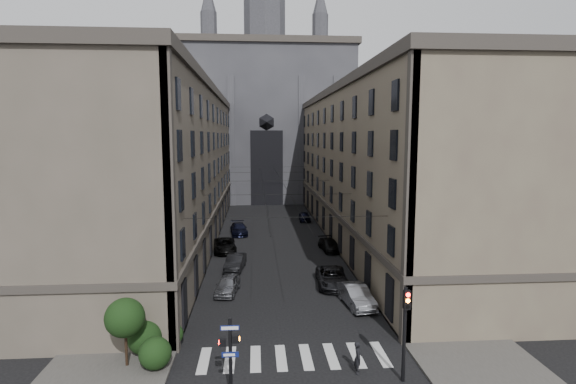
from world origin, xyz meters
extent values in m
cube|color=#383533|center=(-10.50, 36.00, 0.07)|extent=(7.00, 80.00, 0.15)
cube|color=#383533|center=(10.50, 36.00, 0.07)|extent=(7.00, 80.00, 0.15)
cube|color=beige|center=(0.00, 5.00, 0.01)|extent=(11.00, 3.20, 0.01)
cube|color=#4E483C|center=(-13.50, 36.00, 9.00)|extent=(13.00, 60.00, 18.00)
cube|color=#38332D|center=(-13.50, 36.00, 18.40)|extent=(13.60, 60.60, 0.90)
cube|color=#38332D|center=(-13.50, 36.00, 4.20)|extent=(13.40, 60.30, 0.50)
cube|color=brown|center=(13.50, 36.00, 9.00)|extent=(13.00, 60.00, 18.00)
cube|color=#38332D|center=(13.50, 36.00, 18.40)|extent=(13.60, 60.60, 0.90)
cube|color=#38332D|center=(13.50, 36.00, 4.20)|extent=(13.40, 60.30, 0.50)
cube|color=#2D2D33|center=(0.00, 75.00, 15.00)|extent=(34.00, 22.00, 30.00)
cube|color=#38332D|center=(0.00, 75.00, 30.50)|extent=(35.00, 23.00, 1.20)
cylinder|color=#2D2D33|center=(0.00, 75.00, 37.00)|extent=(8.40, 8.40, 14.00)
cone|color=#2D2D33|center=(-11.00, 72.00, 36.50)|extent=(3.20, 3.20, 13.00)
cone|color=#2D2D33|center=(11.00, 72.00, 36.50)|extent=(3.20, 3.20, 13.00)
cube|color=black|center=(0.00, 63.95, 7.00)|extent=(6.00, 0.30, 14.00)
cylinder|color=black|center=(-3.50, 1.50, 2.00)|extent=(0.18, 0.18, 4.00)
cube|color=orange|center=(-3.22, 1.50, 2.90)|extent=(0.34, 0.24, 0.38)
cube|color=#FF0C07|center=(-3.88, 1.60, 2.70)|extent=(0.34, 0.24, 0.38)
cube|color=navy|center=(-3.50, 1.37, 3.55)|extent=(0.95, 0.05, 0.24)
cube|color=navy|center=(-3.50, 1.37, 2.15)|extent=(0.85, 0.05, 0.27)
cylinder|color=black|center=(5.60, 2.00, 2.60)|extent=(0.20, 0.20, 5.20)
cube|color=black|center=(5.60, 1.78, 4.60)|extent=(0.34, 0.30, 1.00)
cylinder|color=#FF0C07|center=(5.60, 1.62, 4.92)|extent=(0.22, 0.05, 0.22)
cylinder|color=orange|center=(5.60, 1.62, 4.60)|extent=(0.22, 0.05, 0.22)
cylinder|color=black|center=(5.60, 1.62, 4.28)|extent=(0.22, 0.05, 0.22)
sphere|color=black|center=(-7.80, 4.00, 1.05)|extent=(1.80, 1.80, 1.80)
sphere|color=black|center=(-8.80, 5.80, 1.15)|extent=(2.00, 2.00, 2.00)
sphere|color=black|center=(-7.40, 6.80, 0.85)|extent=(1.40, 1.40, 1.40)
cylinder|color=black|center=(-9.50, 4.50, 1.35)|extent=(0.16, 0.16, 2.40)
sphere|color=black|center=(-9.50, 4.50, 2.95)|extent=(2.20, 2.20, 2.20)
cylinder|color=black|center=(0.00, 10.00, 7.50)|extent=(14.00, 0.03, 0.03)
cylinder|color=black|center=(0.00, 22.00, 7.50)|extent=(14.00, 0.03, 0.03)
cylinder|color=black|center=(0.00, 35.00, 7.50)|extent=(14.00, 0.03, 0.03)
cylinder|color=black|center=(0.00, 48.00, 7.50)|extent=(14.00, 0.03, 0.03)
cylinder|color=black|center=(0.00, 60.00, 7.50)|extent=(14.00, 0.03, 0.03)
cylinder|color=black|center=(-1.30, 36.00, 7.10)|extent=(0.03, 60.00, 0.03)
cylinder|color=black|center=(1.30, 36.00, 7.10)|extent=(0.03, 60.00, 0.03)
imported|color=slate|center=(-4.55, 16.27, 0.71)|extent=(2.24, 4.37, 1.42)
imported|color=black|center=(-4.20, 22.87, 0.75)|extent=(2.15, 4.71, 1.50)
imported|color=black|center=(-5.70, 29.80, 0.74)|extent=(3.05, 5.57, 1.48)
imported|color=black|center=(-4.41, 38.74, 0.74)|extent=(2.65, 5.32, 1.49)
imported|color=gray|center=(5.49, 12.74, 0.81)|extent=(2.34, 5.07, 1.61)
imported|color=black|center=(4.42, 17.43, 0.77)|extent=(2.88, 5.68, 1.54)
imported|color=black|center=(6.20, 29.37, 0.67)|extent=(2.39, 4.80, 1.34)
imported|color=black|center=(5.32, 47.49, 0.69)|extent=(1.73, 4.11, 1.39)
imported|color=black|center=(3.38, 3.00, 0.90)|extent=(0.52, 0.71, 1.79)
camera|label=1|loc=(-2.17, -20.02, 13.02)|focal=28.00mm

